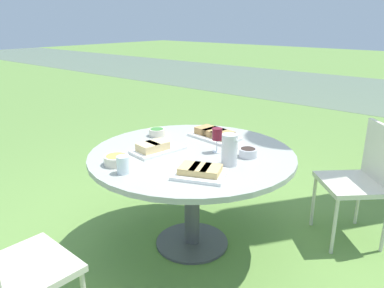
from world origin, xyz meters
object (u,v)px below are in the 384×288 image
(chair_near_left, at_px, (5,264))
(wine_glass, at_px, (217,135))
(water_pitcher, at_px, (229,150))
(dining_table, at_px, (192,165))
(chair_near_right, at_px, (363,174))

(chair_near_left, relative_size, wine_glass, 5.19)
(chair_near_left, bearing_deg, water_pitcher, 74.23)
(chair_near_left, bearing_deg, dining_table, 88.71)
(chair_near_left, distance_m, wine_glass, 1.45)
(chair_near_right, bearing_deg, chair_near_left, -113.17)
(dining_table, distance_m, wine_glass, 0.28)
(chair_near_right, height_order, wine_glass, wine_glass)
(chair_near_right, relative_size, water_pitcher, 4.43)
(chair_near_left, relative_size, water_pitcher, 4.43)
(chair_near_right, relative_size, wine_glass, 5.19)
(wine_glass, bearing_deg, water_pitcher, -34.76)
(dining_table, relative_size, chair_near_left, 1.59)
(dining_table, relative_size, chair_near_right, 1.59)
(chair_near_right, xyz_separation_m, wine_glass, (-0.77, -0.76, 0.32))
(chair_near_left, distance_m, chair_near_right, 2.36)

